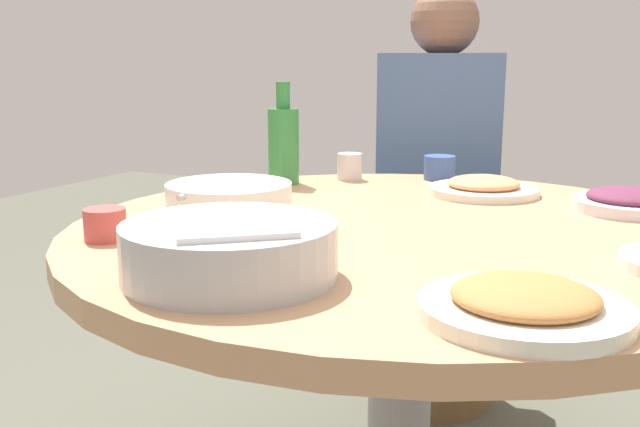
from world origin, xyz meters
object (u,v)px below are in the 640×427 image
rice_bowl (230,249)px  tea_cup_side (350,167)px  round_dining_table (402,277)px  dish_tofu_braise (524,303)px  tea_cup_far (440,168)px  dish_eggplant (631,201)px  green_bottle (284,143)px  soup_bowl (229,199)px  diner_left (440,147)px  tea_cup_near (105,224)px  dish_shrimp (483,187)px  stool_for_diner_left (434,327)px

rice_bowl → tea_cup_side: bearing=102.2°
round_dining_table → tea_cup_side: size_ratio=18.54×
dish_tofu_braise → tea_cup_far: (-0.37, 0.90, 0.01)m
round_dining_table → dish_tofu_braise: dish_tofu_braise is taller
round_dining_table → dish_tofu_braise: (0.28, -0.38, 0.11)m
dish_tofu_braise → dish_eggplant: bearing=83.8°
rice_bowl → tea_cup_side: size_ratio=4.54×
green_bottle → tea_cup_side: green_bottle is taller
green_bottle → tea_cup_side: 0.18m
round_dining_table → tea_cup_side: 0.53m
dish_tofu_braise → round_dining_table: bearing=126.1°
soup_bowl → tea_cup_side: (0.06, 0.46, 0.00)m
rice_bowl → soup_bowl: (-0.23, 0.36, -0.01)m
rice_bowl → tea_cup_far: 0.92m
rice_bowl → dish_eggplant: 0.85m
diner_left → green_bottle: bearing=-113.8°
dish_eggplant → dish_tofu_braise: bearing=-96.2°
tea_cup_far → diner_left: (-0.09, 0.30, 0.01)m
tea_cup_near → diner_left: diner_left is taller
tea_cup_near → diner_left: (0.23, 1.13, 0.02)m
dish_shrimp → dish_tofu_braise: size_ratio=0.97×
tea_cup_far → tea_cup_near: bearing=-111.1°
dish_tofu_braise → tea_cup_side: (-0.57, 0.81, 0.01)m
dish_shrimp → round_dining_table: bearing=-98.6°
dish_tofu_braise → tea_cup_near: (-0.69, 0.08, 0.01)m
green_bottle → tea_cup_far: 0.39m
green_bottle → rice_bowl: bearing=-67.1°
dish_shrimp → dish_tofu_braise: bearing=-73.3°
dish_eggplant → round_dining_table: bearing=-138.3°
green_bottle → tea_cup_near: size_ratio=3.47×
dish_shrimp → stool_for_diner_left: (-0.23, 0.46, -0.52)m
tea_cup_side → round_dining_table: bearing=-55.8°
tea_cup_near → dish_tofu_braise: bearing=-6.4°
dish_tofu_braise → stool_for_diner_left: (-0.46, 1.21, -0.52)m
dish_eggplant → green_bottle: (-0.76, -0.01, 0.08)m
round_dining_table → diner_left: (-0.18, 0.82, 0.14)m
round_dining_table → tea_cup_far: tea_cup_far is taller
soup_bowl → dish_eggplant: bearing=26.7°
tea_cup_near → round_dining_table: bearing=36.9°
stool_for_diner_left → green_bottle: bearing=-113.8°
rice_bowl → dish_tofu_braise: bearing=2.0°
stool_for_diner_left → dish_tofu_braise: bearing=-69.2°
dish_shrimp → green_bottle: 0.47m
diner_left → tea_cup_near: bearing=-101.6°
soup_bowl → dish_eggplant: soup_bowl is taller
tea_cup_far → diner_left: bearing=106.2°
rice_bowl → stool_for_diner_left: (-0.07, 1.22, -0.54)m
round_dining_table → stool_for_diner_left: bearing=102.2°
tea_cup_side → diner_left: bearing=74.7°
dish_shrimp → stool_for_diner_left: size_ratio=0.53×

